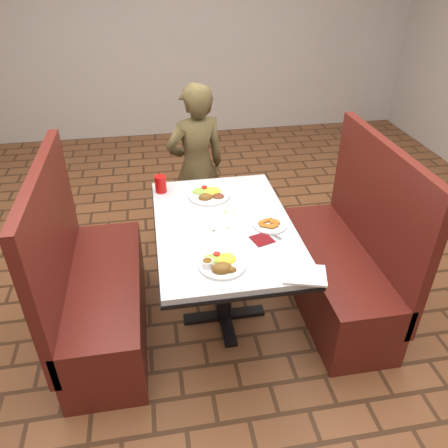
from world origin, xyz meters
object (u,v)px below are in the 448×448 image
at_px(booth_bench_left, 96,293).
at_px(near_dinner_plate, 221,262).
at_px(far_dinner_plate, 209,193).
at_px(diner_person, 196,168).
at_px(booth_bench_right, 342,266).
at_px(plantain_plate, 270,224).
at_px(red_tumbler, 161,184).
at_px(dining_table, 224,237).

xyz_separation_m(booth_bench_left, near_dinner_plate, (0.72, -0.39, 0.45)).
xyz_separation_m(near_dinner_plate, far_dinner_plate, (0.04, 0.74, -0.00)).
distance_m(diner_person, near_dinner_plate, 1.38).
xyz_separation_m(booth_bench_left, booth_bench_right, (1.60, 0.00, 0.00)).
xyz_separation_m(booth_bench_right, diner_person, (-0.85, 0.98, 0.33)).
relative_size(diner_person, plantain_plate, 6.81).
distance_m(diner_person, plantain_plate, 1.10).
height_order(near_dinner_plate, red_tumbler, red_tumbler).
height_order(dining_table, diner_person, diner_person).
xyz_separation_m(diner_person, far_dinner_plate, (0.01, -0.63, 0.11)).
distance_m(booth_bench_left, near_dinner_plate, 0.93).
bearing_deg(plantain_plate, diner_person, 106.40).
bearing_deg(plantain_plate, far_dinner_plate, 125.73).
bearing_deg(diner_person, dining_table, 76.76).
bearing_deg(dining_table, red_tumbler, 126.29).
distance_m(booth_bench_right, diner_person, 1.34).
relative_size(far_dinner_plate, plantain_plate, 1.38).
relative_size(booth_bench_left, far_dinner_plate, 4.48).
relative_size(booth_bench_left, red_tumbler, 10.63).
relative_size(booth_bench_right, plantain_plate, 6.18).
height_order(booth_bench_left, plantain_plate, booth_bench_left).
distance_m(dining_table, red_tumbler, 0.60).
bearing_deg(booth_bench_left, booth_bench_right, 0.00).
bearing_deg(dining_table, plantain_plate, -14.67).
xyz_separation_m(booth_bench_right, near_dinner_plate, (-0.88, -0.39, 0.45)).
bearing_deg(dining_table, diner_person, 92.88).
xyz_separation_m(near_dinner_plate, red_tumbler, (-0.26, 0.86, 0.03)).
bearing_deg(booth_bench_right, diner_person, 130.75).
bearing_deg(diner_person, booth_bench_left, 36.61).
bearing_deg(booth_bench_left, plantain_plate, -3.68).
height_order(booth_bench_left, near_dinner_plate, booth_bench_left).
bearing_deg(red_tumbler, near_dinner_plate, -73.09).
xyz_separation_m(diner_person, red_tumbler, (-0.29, -0.52, 0.15)).
bearing_deg(booth_bench_left, dining_table, 0.00).
bearing_deg(plantain_plate, near_dinner_plate, -136.45).
bearing_deg(near_dinner_plate, diner_person, 88.65).
xyz_separation_m(booth_bench_right, far_dinner_plate, (-0.84, 0.35, 0.45)).
bearing_deg(red_tumbler, diner_person, 60.32).
distance_m(near_dinner_plate, red_tumbler, 0.90).
relative_size(dining_table, plantain_plate, 6.24).
relative_size(booth_bench_left, diner_person, 0.91).
height_order(booth_bench_left, red_tumbler, booth_bench_left).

